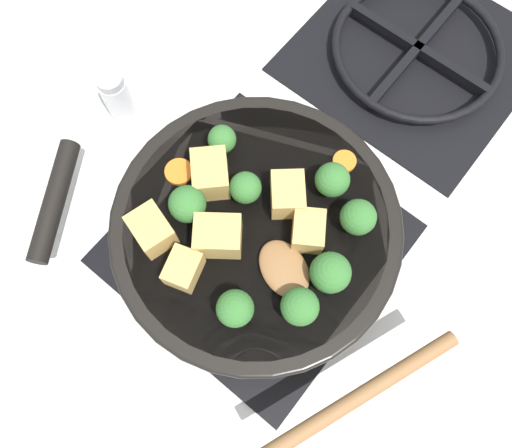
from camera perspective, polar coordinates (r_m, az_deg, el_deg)
name	(u,v)px	position (r m, az deg, el deg)	size (l,w,h in m)	color
ground_plane	(256,244)	(0.63, 0.00, -2.28)	(2.40, 2.40, 0.00)	silver
front_burner_grate	(256,241)	(0.62, 0.00, -1.98)	(0.31, 0.31, 0.03)	black
rear_burner_grate	(416,51)	(0.78, 17.83, 18.26)	(0.31, 0.31, 0.03)	black
skillet_pan	(254,230)	(0.57, -0.19, -0.71)	(0.41, 0.36, 0.05)	black
wooden_spoon	(325,337)	(0.52, 7.92, -12.68)	(0.23, 0.22, 0.02)	olive
tofu_cube_center_large	(210,174)	(0.56, -5.23, 5.71)	(0.05, 0.04, 0.04)	tan
tofu_cube_near_handle	(308,231)	(0.54, 5.98, -0.79)	(0.04, 0.03, 0.03)	tan
tofu_cube_east_chunk	(183,269)	(0.53, -8.30, -5.11)	(0.04, 0.03, 0.03)	tan
tofu_cube_west_chunk	(152,230)	(0.54, -11.84, -0.68)	(0.05, 0.04, 0.04)	tan
tofu_cube_back_piece	(218,236)	(0.53, -4.38, -1.40)	(0.05, 0.04, 0.04)	tan
tofu_cube_front_piece	(288,195)	(0.55, 3.63, 3.37)	(0.04, 0.04, 0.04)	tan
broccoli_floret_near_spoon	(332,180)	(0.55, 8.71, 4.99)	(0.04, 0.04, 0.05)	#709956
broccoli_floret_center_top	(330,274)	(0.51, 8.40, -5.64)	(0.04, 0.04, 0.05)	#709956
broccoli_floret_east_rim	(358,217)	(0.54, 11.59, 0.76)	(0.04, 0.04, 0.05)	#709956
broccoli_floret_west_rim	(222,140)	(0.57, -3.91, 9.60)	(0.03, 0.03, 0.04)	#709956
broccoli_floret_north_edge	(235,308)	(0.50, -2.41, -9.63)	(0.04, 0.04, 0.05)	#709956
broccoli_floret_south_cluster	(300,307)	(0.51, 5.03, -9.38)	(0.04, 0.04, 0.05)	#709956
broccoli_floret_mid_floret	(245,188)	(0.54, -1.22, 4.14)	(0.04, 0.04, 0.04)	#709956
broccoli_floret_small_inner	(187,204)	(0.54, -7.86, 2.26)	(0.04, 0.04, 0.05)	#709956
carrot_slice_orange_thin	(344,161)	(0.59, 10.07, 7.07)	(0.03, 0.03, 0.01)	orange
carrot_slice_near_center	(179,172)	(0.58, -8.81, 5.93)	(0.03, 0.03, 0.01)	orange
salt_shaker	(118,98)	(0.69, -15.53, 13.75)	(0.04, 0.04, 0.09)	white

